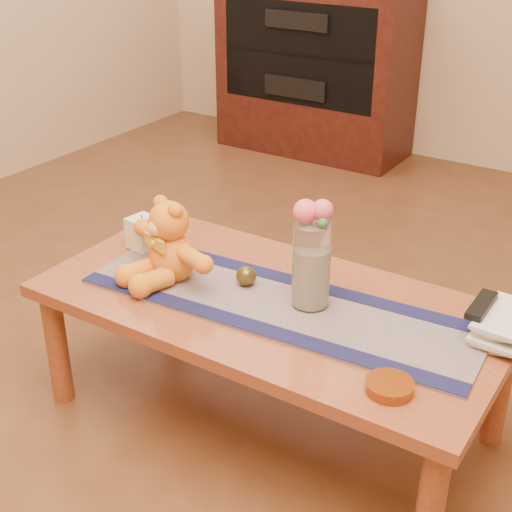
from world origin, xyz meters
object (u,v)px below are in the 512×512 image
Objects in this scene: book_bottom at (479,327)px; amber_dish at (389,387)px; tv_remote at (481,305)px; glass_vase at (311,265)px; pillar_candle at (143,232)px; bronze_ball at (246,276)px; teddy_bear at (171,241)px.

amber_dish is (-0.10, -0.39, 0.00)m from book_bottom.
tv_remote is 0.40m from amber_dish.
tv_remote is 1.33× the size of amber_dish.
glass_vase is 1.17× the size of book_bottom.
pillar_candle is 0.47× the size of book_bottom.
pillar_candle is 1.68× the size of bronze_ball.
pillar_candle is 1.12m from book_bottom.
teddy_bear is 0.25m from pillar_candle.
pillar_candle is at bearing -176.99° from book_bottom.
teddy_bear is 0.93m from tv_remote.
glass_vase reaches higher than bronze_ball.
pillar_candle reaches higher than book_bottom.
amber_dish is at bearing 5.85° from teddy_bear.
pillar_candle is at bearing 177.63° from glass_vase.
book_bottom is 1.39× the size of tv_remote.
tv_remote is at bearing -93.00° from book_bottom.
bronze_ball is 0.69m from book_bottom.
glass_vase is 0.24m from bronze_ball.
glass_vase reaches higher than tv_remote.
bronze_ball is at bearing -168.31° from tv_remote.
teddy_bear reaches higher than pillar_candle.
tv_remote is at bearing 5.39° from pillar_candle.
amber_dish is at bearing -107.01° from book_bottom.
tv_remote reaches higher than book_bottom.
teddy_bear is at bearing -168.91° from book_bottom.
pillar_candle is at bearing 175.66° from bronze_ball.
glass_vase is at bearing -165.54° from book_bottom.
book_bottom is 1.86× the size of amber_dish.
glass_vase is at bearing -2.37° from pillar_candle.
glass_vase reaches higher than teddy_bear.
pillar_candle is 0.88× the size of amber_dish.
pillar_candle is (-0.21, 0.11, -0.07)m from teddy_bear.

